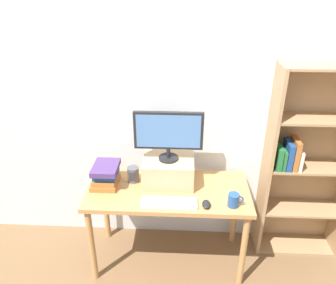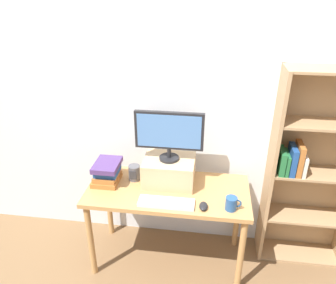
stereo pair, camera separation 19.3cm
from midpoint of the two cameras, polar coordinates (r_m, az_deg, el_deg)
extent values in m
plane|color=brown|center=(3.19, -1.79, -19.47)|extent=(12.00, 12.00, 0.00)
cube|color=silver|center=(2.79, -1.50, 5.73)|extent=(7.00, 0.08, 2.60)
cube|color=#B7844C|center=(2.70, -2.01, -8.54)|extent=(1.32, 0.60, 0.04)
cylinder|color=#B7844C|center=(2.87, -15.11, -17.02)|extent=(0.05, 0.05, 0.72)
cylinder|color=#B7844C|center=(2.78, 10.94, -18.22)|extent=(0.05, 0.05, 0.72)
cylinder|color=#B7844C|center=(3.23, -12.53, -10.92)|extent=(0.05, 0.05, 0.72)
cylinder|color=#B7844C|center=(3.15, 9.84, -11.74)|extent=(0.05, 0.05, 0.72)
cube|color=tan|center=(2.88, 15.01, -4.15)|extent=(0.03, 0.28, 1.73)
cube|color=tan|center=(3.08, 21.01, -2.90)|extent=(0.74, 0.01, 1.73)
cube|color=tan|center=(3.47, 19.26, -16.44)|extent=(0.68, 0.27, 0.02)
cube|color=tan|center=(3.20, 20.43, -10.71)|extent=(0.68, 0.27, 0.02)
cube|color=tan|center=(2.97, 21.75, -4.01)|extent=(0.68, 0.27, 0.02)
cube|color=tan|center=(2.79, 23.24, 3.69)|extent=(0.68, 0.27, 0.02)
cube|color=tan|center=(2.67, 24.85, 11.86)|extent=(0.68, 0.27, 0.02)
cube|color=#236B38|center=(2.81, 16.70, -2.38)|extent=(0.04, 0.20, 0.20)
cube|color=#236B38|center=(2.83, 17.45, -2.61)|extent=(0.03, 0.20, 0.17)
cube|color=navy|center=(2.83, 18.33, -2.10)|extent=(0.04, 0.20, 0.23)
cube|color=#AD662D|center=(2.83, 19.32, -1.88)|extent=(0.04, 0.20, 0.26)
cube|color=silver|center=(2.86, 19.96, -2.63)|extent=(0.03, 0.20, 0.17)
cube|color=tan|center=(2.72, -1.97, -5.03)|extent=(0.42, 0.33, 0.22)
cylinder|color=black|center=(2.66, -2.00, -2.85)|extent=(0.16, 0.16, 0.02)
cylinder|color=black|center=(2.64, -2.02, -1.90)|extent=(0.03, 0.03, 0.08)
cube|color=black|center=(2.55, -2.09, 1.96)|extent=(0.54, 0.04, 0.31)
cube|color=#4C7AB7|center=(2.53, -2.13, 1.77)|extent=(0.50, 0.00, 0.27)
cube|color=silver|center=(2.53, -2.05, -10.59)|extent=(0.43, 0.13, 0.02)
cube|color=white|center=(2.52, -2.05, -10.36)|extent=(0.40, 0.12, 0.00)
ellipsoid|color=black|center=(2.51, 4.46, -10.80)|extent=(0.06, 0.10, 0.04)
cube|color=#AD662D|center=(2.80, -12.81, -6.94)|extent=(0.21, 0.24, 0.04)
cube|color=#AD662D|center=(2.78, -12.81, -6.19)|extent=(0.19, 0.22, 0.04)
cube|color=navy|center=(2.75, -12.74, -5.26)|extent=(0.18, 0.20, 0.06)
cube|color=#4C336B|center=(2.72, -12.81, -4.42)|extent=(0.20, 0.26, 0.04)
cylinder|color=#234C84|center=(2.51, 9.16, -10.01)|extent=(0.09, 0.09, 0.10)
torus|color=#234C84|center=(2.52, 10.15, -9.92)|extent=(0.07, 0.01, 0.07)
cylinder|color=#4C4C51|center=(2.78, -8.07, -5.63)|extent=(0.10, 0.10, 0.13)
cube|color=#2D2D30|center=(2.73, -8.27, -6.08)|extent=(0.06, 0.00, 0.07)
camera|label=1|loc=(0.10, -92.19, -1.11)|focal=35.00mm
camera|label=2|loc=(0.10, 87.81, 1.11)|focal=35.00mm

